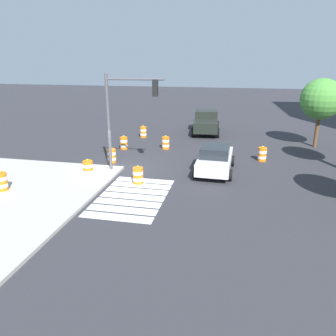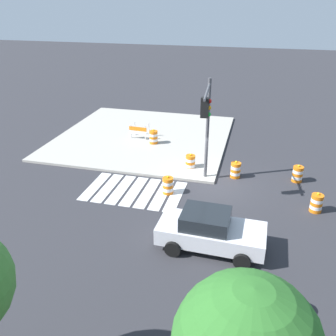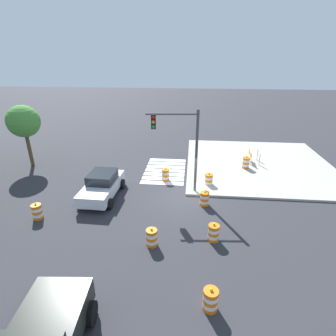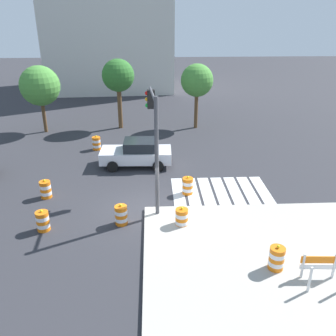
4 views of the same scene
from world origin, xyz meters
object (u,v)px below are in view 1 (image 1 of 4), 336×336
Objects in this scene: pickup_truck at (206,122)px; traffic_barrel_on_sidewalk at (1,182)px; traffic_barrel_opposite_curb at (138,176)px; traffic_light_pole at (127,106)px; traffic_barrel_crosswalk_end at (124,143)px; traffic_barrel_lane_center at (88,168)px; traffic_barrel_median_near at (166,143)px; traffic_barrel_near_corner at (112,156)px; street_tree_streetside_far at (321,99)px; traffic_barrel_median_far at (143,132)px; sports_car at (215,159)px; traffic_barrel_far_curb at (262,154)px.

pickup_truck reaches higher than traffic_barrel_on_sidewalk.
traffic_barrel_opposite_curb is 4.00m from traffic_light_pole.
traffic_barrel_crosswalk_end is 1.00× the size of traffic_barrel_lane_center.
traffic_barrel_near_corner is at bearing -33.72° from traffic_barrel_median_near.
traffic_barrel_median_near is 6.63m from traffic_light_pole.
street_tree_streetside_far is at bearing 124.20° from traffic_barrel_lane_center.
traffic_barrel_median_near is 1.00× the size of traffic_barrel_opposite_curb.
pickup_truck is 5.18× the size of traffic_barrel_median_far.
street_tree_streetside_far is (-10.15, 10.95, 3.13)m from traffic_barrel_opposite_curb.
traffic_barrel_on_sidewalk is 7.58m from traffic_light_pole.
sports_car is 0.85× the size of street_tree_streetside_far.
sports_car reaches higher than traffic_barrel_far_curb.
traffic_barrel_on_sidewalk is at bearing -62.13° from sports_car.
sports_car is at bearing 125.20° from traffic_barrel_opposite_curb.
traffic_barrel_median_near and traffic_barrel_lane_center have the same top height.
sports_car reaches higher than traffic_barrel_lane_center.
traffic_barrel_median_near and traffic_barrel_far_curb have the same top height.
sports_car reaches higher than traffic_barrel_median_near.
traffic_barrel_far_curb is at bearing 103.94° from traffic_barrel_near_corner.
traffic_barrel_far_curb and traffic_barrel_lane_center have the same top height.
traffic_barrel_far_curb is (-2.37, 9.54, 0.00)m from traffic_barrel_near_corner.
traffic_barrel_lane_center is 17.33m from street_tree_streetside_far.
street_tree_streetside_far is at bearing 116.70° from traffic_barrel_near_corner.
street_tree_streetside_far reaches higher than pickup_truck.
traffic_barrel_crosswalk_end is 1.00× the size of traffic_barrel_median_near.
street_tree_streetside_far reaches higher than traffic_barrel_far_curb.
traffic_barrel_median_near is at bearing -103.70° from traffic_barrel_far_curb.
traffic_barrel_on_sidewalk is at bearing -53.43° from street_tree_streetside_far.
traffic_barrel_lane_center is at bearing -2.36° from traffic_barrel_median_far.
traffic_barrel_lane_center is at bearing -55.80° from street_tree_streetside_far.
traffic_barrel_near_corner is 9.83m from traffic_barrel_far_curb.
traffic_barrel_median_near is 7.39m from traffic_barrel_lane_center.
sports_car is at bearing 40.19° from traffic_barrel_median_far.
street_tree_streetside_far is (-4.53, 4.17, 3.13)m from traffic_barrel_far_curb.
traffic_light_pole is 1.08× the size of street_tree_streetside_far.
traffic_barrel_far_curb is 0.20× the size of street_tree_streetside_far.
traffic_barrel_lane_center is at bearing -100.27° from traffic_barrel_opposite_curb.
pickup_truck is at bearing -112.02° from street_tree_streetside_far.
traffic_barrel_crosswalk_end is at bearing 179.54° from traffic_barrel_lane_center.
traffic_barrel_median_far is at bearing 174.77° from traffic_barrel_crosswalk_end.
traffic_barrel_crosswalk_end is at bearing -157.14° from traffic_light_pole.
sports_car is at bearing 107.21° from traffic_barrel_lane_center.
street_tree_streetside_far reaches higher than traffic_barrel_lane_center.
traffic_light_pole is at bearing 129.64° from traffic_barrel_on_sidewalk.
traffic_light_pole is (1.03, -4.93, 3.10)m from sports_car.
traffic_barrel_on_sidewalk is 0.20× the size of street_tree_streetside_far.
pickup_truck is 0.96× the size of traffic_light_pole.
traffic_barrel_opposite_curb is at bearing 79.73° from traffic_barrel_lane_center.
traffic_barrel_median_far is 14.04m from street_tree_streetside_far.
pickup_truck is 5.18× the size of traffic_barrel_opposite_curb.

